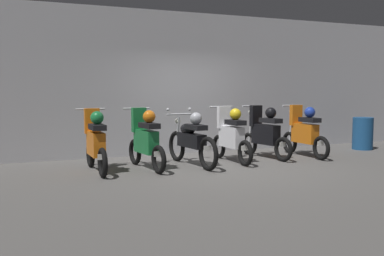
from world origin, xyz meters
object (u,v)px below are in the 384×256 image
motorbike_slot_2 (191,140)px  motorbike_slot_5 (304,132)px  motorbike_slot_1 (146,140)px  motorbike_slot_0 (96,142)px  motorbike_slot_3 (231,135)px  trash_bin (363,133)px  motorbike_slot_4 (265,133)px

motorbike_slot_2 → motorbike_slot_5: bearing=2.6°
motorbike_slot_1 → motorbike_slot_5: bearing=1.9°
motorbike_slot_1 → motorbike_slot_5: same height
motorbike_slot_0 → motorbike_slot_1: size_ratio=1.00×
motorbike_slot_3 → trash_bin: (4.04, 0.44, -0.16)m
motorbike_slot_0 → motorbike_slot_2: 1.90m
motorbike_slot_2 → trash_bin: bearing=6.2°
motorbike_slot_3 → trash_bin: motorbike_slot_3 is taller
motorbike_slot_1 → motorbike_slot_3: same height
motorbike_slot_0 → motorbike_slot_1: (0.95, -0.04, 0.00)m
motorbike_slot_3 → motorbike_slot_5: (1.90, 0.03, 0.00)m
motorbike_slot_3 → motorbike_slot_4: size_ratio=1.00×
motorbike_slot_2 → motorbike_slot_5: (2.86, 0.13, 0.04)m
motorbike_slot_4 → motorbike_slot_5: size_ratio=1.00×
motorbike_slot_1 → trash_bin: 5.97m
motorbike_slot_1 → trash_bin: (5.95, 0.54, -0.16)m
motorbike_slot_5 → trash_bin: size_ratio=2.05×
motorbike_slot_2 → motorbike_slot_5: 2.86m
motorbike_slot_0 → motorbike_slot_1: bearing=-2.5°
trash_bin → motorbike_slot_1: bearing=-174.8°
motorbike_slot_4 → motorbike_slot_5: bearing=-8.8°
motorbike_slot_2 → trash_bin: motorbike_slot_2 is taller
motorbike_slot_2 → motorbike_slot_4: (1.90, 0.28, 0.04)m
motorbike_slot_1 → motorbike_slot_4: size_ratio=1.00×
trash_bin → motorbike_slot_2: bearing=-173.8°
motorbike_slot_4 → trash_bin: size_ratio=2.04×
motorbike_slot_5 → trash_bin: (2.14, 0.41, -0.16)m
motorbike_slot_4 → motorbike_slot_1: bearing=-174.5°
motorbike_slot_4 → motorbike_slot_5: (0.96, -0.15, 0.00)m
motorbike_slot_0 → motorbike_slot_1: 0.95m
motorbike_slot_4 → trash_bin: 3.11m
motorbike_slot_5 → trash_bin: 2.18m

